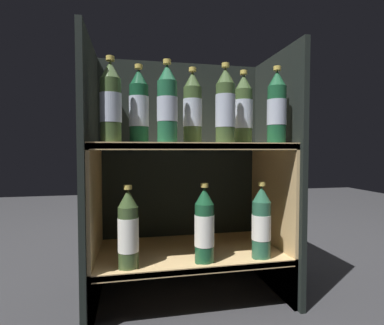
{
  "coord_description": "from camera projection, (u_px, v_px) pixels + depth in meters",
  "views": [
    {
      "loc": [
        -0.22,
        -0.93,
        0.57
      ],
      "look_at": [
        0.0,
        0.14,
        0.52
      ],
      "focal_mm": 28.0,
      "sensor_mm": 36.0,
      "label": 1
    }
  ],
  "objects": [
    {
      "name": "ground_plane",
      "position": [
        200.0,
        323.0,
        0.98
      ],
      "size": [
        6.0,
        6.0,
        0.0
      ],
      "primitive_type": "plane",
      "color": "#2D2D30"
    },
    {
      "name": "fridge_back_wall",
      "position": [
        180.0,
        170.0,
        1.35
      ],
      "size": [
        0.75,
        0.02,
        0.95
      ],
      "primitive_type": "cube",
      "color": "black",
      "rests_on": "ground_plane"
    },
    {
      "name": "fridge_side_left",
      "position": [
        90.0,
        175.0,
        1.08
      ],
      "size": [
        0.02,
        0.43,
        0.95
      ],
      "primitive_type": "cube",
      "color": "black",
      "rests_on": "ground_plane"
    },
    {
      "name": "fridge_side_right",
      "position": [
        276.0,
        172.0,
        1.22
      ],
      "size": [
        0.02,
        0.43,
        0.95
      ],
      "primitive_type": "cube",
      "color": "black",
      "rests_on": "ground_plane"
    },
    {
      "name": "shelf_lower",
      "position": [
        190.0,
        258.0,
        1.15
      ],
      "size": [
        0.71,
        0.39,
        0.19
      ],
      "color": "tan",
      "rests_on": "ground_plane"
    },
    {
      "name": "shelf_upper",
      "position": [
        189.0,
        185.0,
        1.15
      ],
      "size": [
        0.71,
        0.39,
        0.59
      ],
      "color": "tan",
      "rests_on": "ground_plane"
    },
    {
      "name": "bottle_upper_front_0",
      "position": [
        111.0,
        104.0,
        0.95
      ],
      "size": [
        0.07,
        0.07,
        0.27
      ],
      "color": "#384C28",
      "rests_on": "shelf_upper"
    },
    {
      "name": "bottle_upper_front_1",
      "position": [
        167.0,
        106.0,
        0.98
      ],
      "size": [
        0.07,
        0.07,
        0.27
      ],
      "color": "#1E5638",
      "rests_on": "shelf_upper"
    },
    {
      "name": "bottle_upper_front_2",
      "position": [
        225.0,
        108.0,
        1.02
      ],
      "size": [
        0.07,
        0.07,
        0.27
      ],
      "color": "#384C28",
      "rests_on": "shelf_upper"
    },
    {
      "name": "bottle_upper_front_3",
      "position": [
        277.0,
        109.0,
        1.06
      ],
      "size": [
        0.07,
        0.07,
        0.27
      ],
      "color": "#194C2D",
      "rests_on": "shelf_upper"
    },
    {
      "name": "bottle_upper_back_0",
      "position": [
        139.0,
        108.0,
        1.04
      ],
      "size": [
        0.07,
        0.07,
        0.27
      ],
      "color": "#144228",
      "rests_on": "shelf_upper"
    },
    {
      "name": "bottle_upper_back_1",
      "position": [
        192.0,
        110.0,
        1.08
      ],
      "size": [
        0.07,
        0.07,
        0.27
      ],
      "color": "#384C28",
      "rests_on": "shelf_upper"
    },
    {
      "name": "bottle_upper_back_2",
      "position": [
        243.0,
        111.0,
        1.11
      ],
      "size": [
        0.07,
        0.07,
        0.27
      ],
      "color": "#384C28",
      "rests_on": "shelf_upper"
    },
    {
      "name": "bottle_lower_front_0",
      "position": [
        128.0,
        231.0,
        0.97
      ],
      "size": [
        0.07,
        0.07,
        0.27
      ],
      "color": "#384C28",
      "rests_on": "shelf_lower"
    },
    {
      "name": "bottle_lower_front_1",
      "position": [
        204.0,
        227.0,
        1.02
      ],
      "size": [
        0.07,
        0.07,
        0.27
      ],
      "color": "#194C2D",
      "rests_on": "shelf_lower"
    },
    {
      "name": "bottle_lower_front_2",
      "position": [
        261.0,
        224.0,
        1.07
      ],
      "size": [
        0.07,
        0.07,
        0.27
      ],
      "color": "#285B42",
      "rests_on": "shelf_lower"
    }
  ]
}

